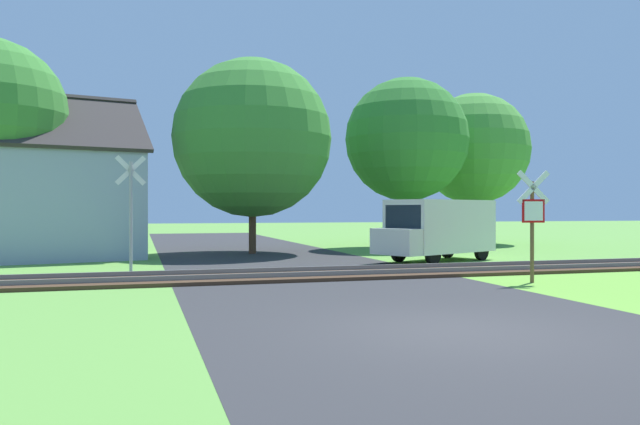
{
  "coord_description": "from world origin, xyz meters",
  "views": [
    {
      "loc": [
        -4.68,
        -8.71,
        1.88
      ],
      "look_at": [
        0.5,
        9.11,
        1.8
      ],
      "focal_mm": 35.0,
      "sensor_mm": 36.0,
      "label": 1
    }
  ],
  "objects_px": {
    "house": "(35,200)",
    "mail_truck": "(438,227)",
    "tree_right": "(407,140)",
    "tree_far": "(474,149)",
    "stop_sign_near": "(533,218)",
    "crossing_sign_far": "(131,206)",
    "tree_center": "(252,138)"
  },
  "relations": [
    {
      "from": "house",
      "to": "mail_truck",
      "type": "relative_size",
      "value": 1.69
    },
    {
      "from": "stop_sign_near",
      "to": "house",
      "type": "distance_m",
      "value": 18.39
    },
    {
      "from": "tree_right",
      "to": "tree_far",
      "type": "relative_size",
      "value": 0.99
    },
    {
      "from": "crossing_sign_far",
      "to": "mail_truck",
      "type": "xyz_separation_m",
      "value": [
        10.71,
        1.74,
        -0.76
      ]
    },
    {
      "from": "house",
      "to": "mail_truck",
      "type": "bearing_deg",
      "value": -33.58
    },
    {
      "from": "house",
      "to": "tree_far",
      "type": "relative_size",
      "value": 1.05
    },
    {
      "from": "crossing_sign_far",
      "to": "tree_right",
      "type": "height_order",
      "value": "tree_right"
    },
    {
      "from": "crossing_sign_far",
      "to": "tree_center",
      "type": "xyz_separation_m",
      "value": [
        4.92,
        7.69,
        2.97
      ]
    },
    {
      "from": "stop_sign_near",
      "to": "mail_truck",
      "type": "distance_m",
      "value": 6.85
    },
    {
      "from": "house",
      "to": "mail_truck",
      "type": "distance_m",
      "value": 15.43
    },
    {
      "from": "tree_center",
      "to": "mail_truck",
      "type": "xyz_separation_m",
      "value": [
        5.79,
        -5.94,
        -3.73
      ]
    },
    {
      "from": "stop_sign_near",
      "to": "mail_truck",
      "type": "xyz_separation_m",
      "value": [
        0.76,
        6.79,
        -0.44
      ]
    },
    {
      "from": "crossing_sign_far",
      "to": "mail_truck",
      "type": "relative_size",
      "value": 0.66
    },
    {
      "from": "tree_center",
      "to": "mail_truck",
      "type": "distance_m",
      "value": 9.1
    },
    {
      "from": "house",
      "to": "tree_right",
      "type": "distance_m",
      "value": 16.94
    },
    {
      "from": "crossing_sign_far",
      "to": "tree_center",
      "type": "bearing_deg",
      "value": 49.89
    },
    {
      "from": "tree_far",
      "to": "stop_sign_near",
      "type": "bearing_deg",
      "value": -115.75
    },
    {
      "from": "stop_sign_near",
      "to": "tree_far",
      "type": "distance_m",
      "value": 19.65
    },
    {
      "from": "tree_center",
      "to": "tree_far",
      "type": "height_order",
      "value": "tree_far"
    },
    {
      "from": "tree_right",
      "to": "tree_far",
      "type": "distance_m",
      "value": 6.19
    },
    {
      "from": "crossing_sign_far",
      "to": "tree_right",
      "type": "distance_m",
      "value": 16.29
    },
    {
      "from": "crossing_sign_far",
      "to": "tree_right",
      "type": "relative_size",
      "value": 0.41
    },
    {
      "from": "tree_far",
      "to": "mail_truck",
      "type": "height_order",
      "value": "tree_far"
    },
    {
      "from": "house",
      "to": "tree_center",
      "type": "relative_size",
      "value": 1.05
    },
    {
      "from": "stop_sign_near",
      "to": "tree_center",
      "type": "relative_size",
      "value": 0.35
    },
    {
      "from": "house",
      "to": "mail_truck",
      "type": "xyz_separation_m",
      "value": [
        14.35,
        -5.6,
        -1.01
      ]
    },
    {
      "from": "crossing_sign_far",
      "to": "mail_truck",
      "type": "height_order",
      "value": "crossing_sign_far"
    },
    {
      "from": "mail_truck",
      "to": "crossing_sign_far",
      "type": "bearing_deg",
      "value": 74.27
    },
    {
      "from": "crossing_sign_far",
      "to": "tree_far",
      "type": "bearing_deg",
      "value": 26.47
    },
    {
      "from": "stop_sign_near",
      "to": "house",
      "type": "xyz_separation_m",
      "value": [
        -13.58,
        12.39,
        0.58
      ]
    },
    {
      "from": "crossing_sign_far",
      "to": "mail_truck",
      "type": "bearing_deg",
      "value": 1.76
    },
    {
      "from": "crossing_sign_far",
      "to": "tree_right",
      "type": "bearing_deg",
      "value": 28.57
    }
  ]
}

